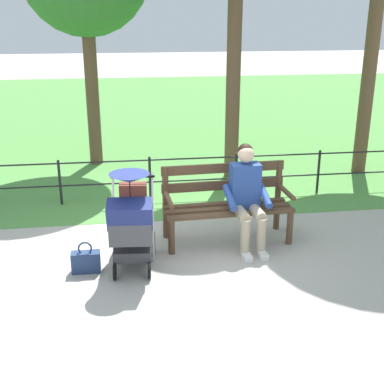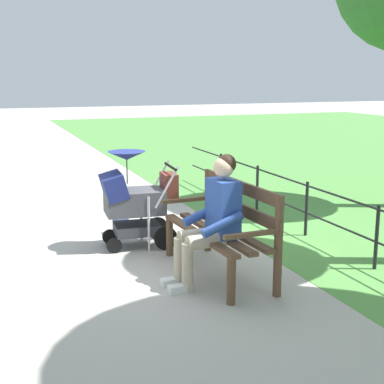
# 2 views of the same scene
# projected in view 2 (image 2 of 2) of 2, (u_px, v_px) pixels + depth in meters

# --- Properties ---
(ground_plane) EXTENTS (60.00, 60.00, 0.00)m
(ground_plane) POSITION_uv_depth(u_px,v_px,m) (185.00, 250.00, 6.53)
(ground_plane) COLOR #ADA89E
(park_bench) EXTENTS (1.62, 0.67, 0.96)m
(park_bench) POSITION_uv_depth(u_px,v_px,m) (225.00, 224.00, 5.66)
(park_bench) COLOR brown
(park_bench) RESTS_ON ground
(person_on_bench) EXTENTS (0.55, 0.74, 1.28)m
(person_on_bench) POSITION_uv_depth(u_px,v_px,m) (213.00, 216.00, 5.36)
(person_on_bench) COLOR tan
(person_on_bench) RESTS_ON ground
(stroller) EXTENTS (0.57, 0.92, 1.15)m
(stroller) POSITION_uv_depth(u_px,v_px,m) (134.00, 198.00, 6.53)
(stroller) COLOR black
(stroller) RESTS_ON ground
(handbag) EXTENTS (0.32, 0.14, 0.37)m
(handbag) POSITION_uv_depth(u_px,v_px,m) (121.00, 225.00, 7.10)
(handbag) COLOR navy
(handbag) RESTS_ON ground
(park_fence) EXTENTS (8.11, 0.04, 0.70)m
(park_fence) POSITION_uv_depth(u_px,v_px,m) (319.00, 208.00, 6.76)
(park_fence) COLOR black
(park_fence) RESTS_ON ground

